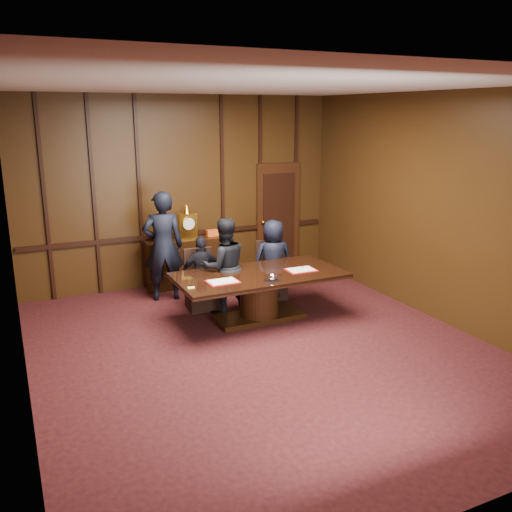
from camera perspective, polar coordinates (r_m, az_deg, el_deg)
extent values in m
plane|color=black|center=(7.58, 0.86, -9.91)|extent=(7.00, 7.00, 0.00)
plane|color=silver|center=(6.89, 0.98, 17.56)|extent=(7.00, 7.00, 0.00)
cube|color=black|center=(10.24, -7.79, 6.74)|extent=(6.00, 0.04, 3.50)
cube|color=black|center=(4.29, 22.06, -5.72)|extent=(6.00, 0.04, 3.50)
cube|color=black|center=(6.34, -24.24, 0.53)|extent=(0.04, 7.00, 3.50)
cube|color=black|center=(8.75, 18.91, 4.69)|extent=(0.04, 7.00, 3.50)
cube|color=black|center=(10.35, -7.59, 2.33)|extent=(5.90, 0.05, 0.08)
cube|color=black|center=(11.07, 2.32, 4.06)|extent=(0.95, 0.06, 2.20)
sphere|color=gold|center=(10.85, 0.75, 3.58)|extent=(0.08, 0.08, 0.08)
cube|color=black|center=(10.28, -7.14, -0.62)|extent=(1.60, 0.45, 0.90)
cube|color=black|center=(10.22, -10.79, -3.33)|extent=(0.12, 0.40, 0.06)
cube|color=black|center=(10.62, -3.48, -2.37)|extent=(0.12, 0.40, 0.06)
cube|color=gold|center=(10.12, -7.26, 3.15)|extent=(0.34, 0.18, 0.48)
cylinder|color=white|center=(10.01, -7.09, 3.38)|extent=(0.22, 0.03, 0.22)
cone|color=gold|center=(10.06, -7.32, 4.94)|extent=(0.14, 0.14, 0.16)
cube|color=black|center=(10.01, -10.26, 2.15)|extent=(0.18, 0.04, 0.22)
cube|color=#F0571C|center=(10.34, -4.63, 2.45)|extent=(0.22, 0.12, 0.12)
cube|color=black|center=(8.64, 0.33, -6.42)|extent=(1.40, 0.60, 0.08)
cylinder|color=black|center=(8.52, 0.34, -4.22)|extent=(0.60, 0.60, 0.62)
cube|color=black|center=(8.42, 0.34, -2.16)|extent=(2.62, 1.32, 0.02)
cube|color=black|center=(8.41, 0.34, -2.03)|extent=(2.60, 1.30, 0.06)
cube|color=#B41310|center=(7.98, -3.52, -2.73)|extent=(0.46, 0.34, 0.01)
cube|color=white|center=(7.98, -3.52, -2.66)|extent=(0.40, 0.29, 0.01)
cube|color=#B41310|center=(8.58, 4.76, -1.48)|extent=(0.47, 0.35, 0.01)
cube|color=white|center=(8.58, 4.76, -1.43)|extent=(0.41, 0.29, 0.01)
cube|color=white|center=(8.02, 1.73, -2.63)|extent=(0.20, 0.14, 0.01)
ellipsoid|color=white|center=(8.00, 1.73, -2.24)|extent=(0.13, 0.13, 0.10)
cube|color=#D8D069|center=(7.75, -6.85, -3.34)|extent=(0.11, 0.08, 0.01)
cube|color=black|center=(9.08, -5.71, -4.14)|extent=(0.52, 0.52, 0.46)
cube|color=black|center=(9.13, -6.13, -0.82)|extent=(0.48, 0.10, 0.55)
cylinder|color=black|center=(8.88, -6.47, -5.39)|extent=(0.04, 0.04, 0.23)
cylinder|color=black|center=(9.36, -4.95, -4.28)|extent=(0.04, 0.04, 0.23)
cube|color=black|center=(9.56, 1.65, -3.07)|extent=(0.58, 0.58, 0.46)
cube|color=black|center=(9.62, 1.41, 0.08)|extent=(0.48, 0.18, 0.55)
cylinder|color=black|center=(9.34, 1.11, -4.25)|extent=(0.04, 0.04, 0.23)
cylinder|color=black|center=(9.85, 2.16, -3.23)|extent=(0.04, 0.04, 0.23)
imported|color=black|center=(8.91, -5.66, -1.86)|extent=(0.76, 0.41, 1.24)
imported|color=black|center=(9.38, 1.81, -0.39)|extent=(0.75, 0.55, 1.41)
imported|color=black|center=(9.42, -9.74, 1.02)|extent=(0.77, 0.58, 1.91)
imported|color=black|center=(8.67, -3.37, -1.13)|extent=(0.82, 0.66, 1.58)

